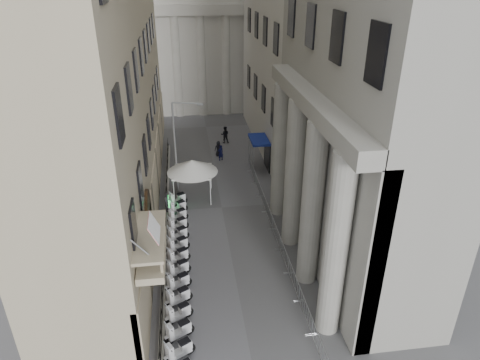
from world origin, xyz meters
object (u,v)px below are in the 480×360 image
object	(u,v)px
security_tent	(191,166)
info_kiosk	(167,204)
pedestrian_b	(225,135)
street_lamp	(178,140)
pedestrian_a	(221,153)

from	to	relation	value
security_tent	info_kiosk	bearing A→B (deg)	-127.07
info_kiosk	pedestrian_b	world-z (taller)	pedestrian_b
security_tent	street_lamp	xyz separation A→B (m)	(-0.87, 1.01, 1.82)
pedestrian_a	info_kiosk	bearing A→B (deg)	38.01
street_lamp	pedestrian_b	xyz separation A→B (m)	(4.80, 10.60, -3.67)
street_lamp	pedestrian_b	distance (m)	12.21
security_tent	street_lamp	distance (m)	2.26
security_tent	pedestrian_b	size ratio (longest dim) A/B	2.21
street_lamp	info_kiosk	xyz separation A→B (m)	(-1.10, -3.61, -3.75)
street_lamp	pedestrian_a	distance (m)	8.13
street_lamp	info_kiosk	bearing A→B (deg)	-92.31
info_kiosk	pedestrian_a	world-z (taller)	info_kiosk
street_lamp	pedestrian_a	bearing A→B (deg)	71.64
info_kiosk	pedestrian_b	size ratio (longest dim) A/B	0.90
pedestrian_a	pedestrian_b	xyz separation A→B (m)	(0.90, 4.58, 0.14)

